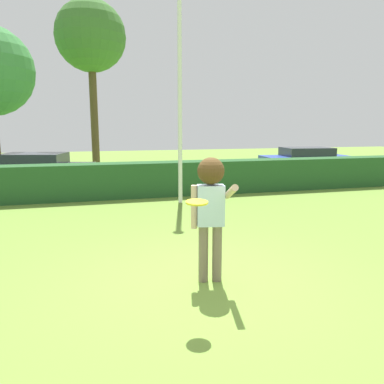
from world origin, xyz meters
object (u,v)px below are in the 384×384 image
at_px(person, 211,201).
at_px(lamppost, 180,85).
at_px(parked_car_blue, 306,159).
at_px(maple_tree, 91,38).
at_px(parked_car_silver, 34,168).
at_px(frisbee, 197,202).

bearing_deg(person, lamppost, 80.84).
relative_size(parked_car_blue, maple_tree, 0.55).
relative_size(lamppost, parked_car_silver, 1.37).
distance_m(frisbee, maple_tree, 15.24).
xyz_separation_m(lamppost, parked_car_silver, (-4.57, 4.29, -2.70)).
xyz_separation_m(lamppost, maple_tree, (-2.27, 7.97, 2.85)).
bearing_deg(parked_car_silver, person, -69.72).
distance_m(person, maple_tree, 14.56).
relative_size(frisbee, parked_car_silver, 0.06).
distance_m(person, lamppost, 6.10).
xyz_separation_m(person, lamppost, (0.91, 5.62, 2.19)).
height_order(person, frisbee, person).
distance_m(person, frisbee, 0.94).
bearing_deg(parked_car_blue, person, -127.89).
bearing_deg(person, parked_car_blue, 52.11).
relative_size(frisbee, parked_car_blue, 0.06).
height_order(frisbee, lamppost, lamppost).
height_order(lamppost, parked_car_silver, lamppost).
bearing_deg(person, maple_tree, 95.75).
bearing_deg(frisbee, parked_car_silver, 106.73).
xyz_separation_m(person, frisbee, (-0.44, -0.82, 0.17)).
bearing_deg(maple_tree, person, -84.25).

